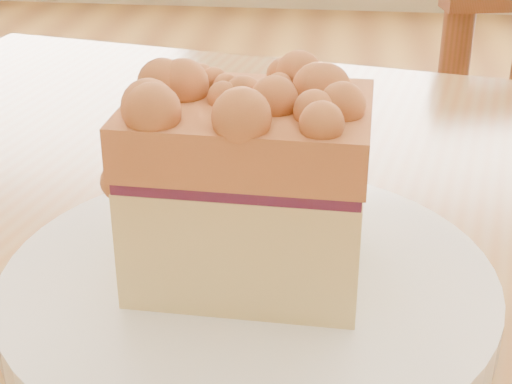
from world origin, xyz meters
TOP-DOWN VIEW (x-y plane):
  - cafe_chair_main at (0.02, 0.87)m, footprint 0.46×0.46m
  - plate at (-0.26, 0.21)m, footprint 0.24×0.24m
  - cake_slice at (-0.26, 0.20)m, footprint 0.12×0.09m

SIDE VIEW (x-z plane):
  - cafe_chair_main at x=0.02m, z-range 0.00..0.85m
  - plate at x=-0.26m, z-range 0.75..0.77m
  - cake_slice at x=-0.26m, z-range 0.77..0.88m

